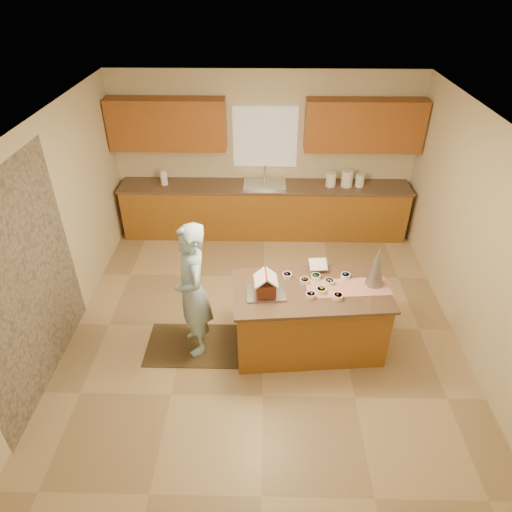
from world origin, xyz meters
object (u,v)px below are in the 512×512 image
object	(u,v)px
tinsel_tree	(377,265)
boy	(192,291)
island_base	(308,319)
gingerbread_house	(266,285)

from	to	relation	value
tinsel_tree	boy	xyz separation A→B (m)	(-2.13, -0.16, -0.28)
boy	tinsel_tree	bearing A→B (deg)	74.61
island_base	tinsel_tree	xyz separation A→B (m)	(0.75, 0.12, 0.73)
boy	gingerbread_house	size ratio (longest dim) A/B	5.90
tinsel_tree	island_base	bearing A→B (deg)	-171.24
island_base	tinsel_tree	world-z (taller)	tinsel_tree
island_base	boy	bearing A→B (deg)	176.62
boy	gingerbread_house	xyz separation A→B (m)	(0.85, -0.05, 0.14)
island_base	gingerbread_house	bearing A→B (deg)	-174.81
tinsel_tree	gingerbread_house	distance (m)	1.30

